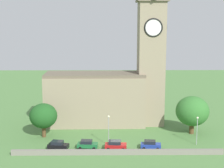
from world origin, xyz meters
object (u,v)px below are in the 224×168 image
object	(u,v)px
car_red	(116,145)
car_black	(58,145)
car_green	(87,144)
tree_by_tower	(192,111)
streetlamp_west_mid	(109,125)
tree_churchyard	(43,116)
streetlamp_central	(197,126)
car_blue	(151,145)
church	(113,85)

from	to	relation	value
car_red	car_black	bearing A→B (deg)	179.60
car_black	car_green	world-z (taller)	car_black
tree_by_tower	car_green	bearing A→B (deg)	-158.47
car_green	car_red	bearing A→B (deg)	-6.62
streetlamp_west_mid	tree_churchyard	size ratio (longest dim) A/B	0.85
streetlamp_central	tree_by_tower	distance (m)	7.40
streetlamp_west_mid	streetlamp_central	distance (m)	18.31
car_blue	streetlamp_west_mid	bearing A→B (deg)	166.96
tree_by_tower	tree_churchyard	xyz separation A→B (m)	(-33.38, -1.97, -0.49)
car_blue	tree_by_tower	world-z (taller)	tree_by_tower
car_red	car_blue	size ratio (longest dim) A/B	1.06
car_red	tree_by_tower	world-z (taller)	tree_by_tower
car_red	tree_churchyard	bearing A→B (deg)	153.40
streetlamp_west_mid	car_green	bearing A→B (deg)	-160.57
tree_by_tower	car_black	bearing A→B (deg)	-161.45
car_black	streetlamp_west_mid	bearing A→B (deg)	11.72
car_black	car_green	distance (m)	5.85
car_black	tree_churchyard	distance (m)	9.71
car_red	streetlamp_central	size ratio (longest dim) A/B	0.73
car_green	streetlamp_west_mid	xyz separation A→B (m)	(4.32, 1.52, 3.49)
church	car_black	distance (m)	22.94
car_green	streetlamp_west_mid	bearing A→B (deg)	19.43
car_green	tree_churchyard	xyz separation A→B (m)	(-10.06, 7.23, 3.96)
church	car_red	world-z (taller)	church
streetlamp_west_mid	tree_churchyard	world-z (taller)	tree_churchyard
streetlamp_central	car_blue	bearing A→B (deg)	-166.60
church	car_green	world-z (taller)	church
church	car_blue	xyz separation A→B (m)	(7.35, -17.72, -9.03)
streetlamp_west_mid	streetlamp_central	size ratio (longest dim) A/B	1.07
church	car_green	xyz separation A→B (m)	(-5.40, -17.29, -9.05)
church	car_black	world-z (taller)	church
streetlamp_central	tree_by_tower	world-z (taller)	tree_by_tower
church	streetlamp_central	size ratio (longest dim) A/B	5.63
car_black	tree_churchyard	size ratio (longest dim) A/B	0.57
car_green	tree_churchyard	size ratio (longest dim) A/B	0.55
streetlamp_central	church	bearing A→B (deg)	138.28
church	car_blue	distance (m)	21.20
car_black	streetlamp_central	bearing A→B (deg)	5.04
car_black	car_red	xyz separation A→B (m)	(11.52, -0.08, 0.02)
tree_churchyard	streetlamp_central	bearing A→B (deg)	-9.21
car_red	car_green	bearing A→B (deg)	173.38
car_blue	tree_by_tower	xyz separation A→B (m)	(10.57, 9.63, 4.42)
church	car_red	xyz separation A→B (m)	(0.30, -17.95, -8.99)
streetlamp_west_mid	tree_by_tower	distance (m)	20.51
car_black	car_green	xyz separation A→B (m)	(5.82, 0.58, -0.05)
church	car_blue	bearing A→B (deg)	-67.47
car_black	car_blue	distance (m)	18.57
car_black	tree_by_tower	size ratio (longest dim) A/B	0.50
car_black	car_blue	world-z (taller)	car_black
car_green	car_blue	size ratio (longest dim) A/B	1.00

